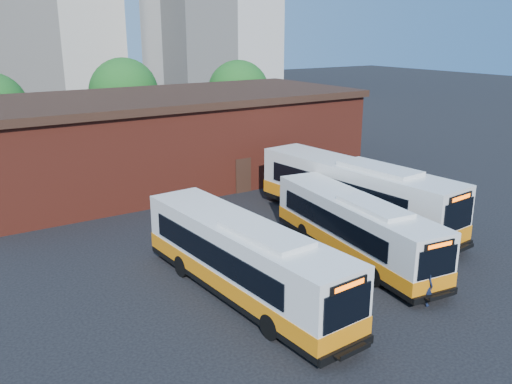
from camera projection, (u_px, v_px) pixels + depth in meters
ground at (348, 276)px, 24.93m from camera, size 220.00×220.00×0.00m
bus_midwest at (244, 262)px, 22.64m from camera, size 3.32×12.58×3.39m
bus_mideast at (355, 195)px, 31.26m from camera, size 4.03×13.89×3.74m
bus_east at (355, 230)px, 26.64m from camera, size 3.71×11.69×3.14m
transit_worker at (425, 285)px, 22.06m from camera, size 0.53×0.71×1.80m
depot_building at (166, 137)px, 40.04m from camera, size 28.60×12.60×6.40m
tree_mid at (124, 93)px, 51.79m from camera, size 6.56×6.56×8.36m
tree_east at (238, 91)px, 55.20m from camera, size 6.24×6.24×7.96m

